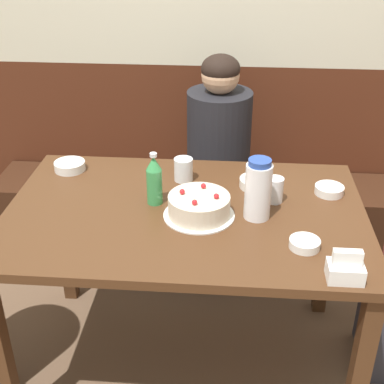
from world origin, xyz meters
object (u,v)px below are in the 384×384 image
Objects in this scene: soju_bottle at (154,180)px; bowl_side_dish at (70,166)px; napkin_holder at (346,269)px; bowl_rice_small at (329,190)px; bowl_sauce_shallow at (256,183)px; birthday_cake at (199,206)px; bench_seat at (199,218)px; glass_water_tall at (183,169)px; water_pitcher at (258,190)px; bowl_soup_white at (305,244)px; glass_tumbler_short at (275,190)px; person_grey_tee at (218,178)px.

soju_bottle is 1.58× the size of bowl_side_dish.
napkin_holder is at bearing -32.67° from bowl_side_dish.
bowl_rice_small is (0.03, 0.55, -0.02)m from napkin_holder.
napkin_holder is 0.64m from bowl_sauce_shallow.
soju_bottle is (-0.17, 0.08, 0.06)m from birthday_cake.
birthday_cake is at bearing -86.39° from bench_seat.
soju_bottle reaches higher than birthday_cake.
glass_water_tall is at bearing 106.51° from birthday_cake.
napkin_holder is (0.26, -0.35, -0.07)m from water_pitcher.
water_pitcher is 0.37m from bowl_rice_small.
glass_tumbler_short is at bearing 105.44° from bowl_soup_white.
napkin_holder is (0.52, -1.21, 0.58)m from bench_seat.
birthday_cake is 0.22× the size of person_grey_tee.
person_grey_tee reaches higher than bench_seat.
person_grey_tee is (-0.23, 0.61, -0.27)m from glass_tumbler_short.
bowl_side_dish reaches higher than bowl_soup_white.
bowl_sauce_shallow is at bearing -7.12° from glass_water_tall.
bench_seat is 21.44× the size of bowl_soup_white.
bowl_soup_white is at bearing -109.35° from bowl_rice_small.
bowl_soup_white is (0.16, -0.19, -0.10)m from water_pitcher.
bowl_rice_small is (0.29, 0.20, -0.10)m from water_pitcher.
glass_tumbler_short reaches higher than bowl_side_dish.
water_pitcher reaches higher than bowl_side_dish.
bowl_rice_small is at bearing -49.78° from bench_seat.
bowl_rice_small is 0.73m from person_grey_tee.
napkin_holder is 0.09× the size of person_grey_tee.
water_pitcher reaches higher than bowl_soup_white.
bowl_side_dish is (-0.52, -0.53, 0.56)m from bench_seat.
bowl_side_dish is 0.78m from person_grey_tee.
glass_water_tall is at bearing 131.74° from napkin_holder.
birthday_cake is at bearing -131.25° from bowl_sauce_shallow.
bowl_rice_small is at bearing 22.90° from birthday_cake.
napkin_holder is 0.83m from glass_water_tall.
glass_water_tall is (-0.29, 0.27, -0.06)m from water_pitcher.
napkin_holder is at bearing -57.35° from bowl_soup_white.
water_pitcher reaches higher than bowl_sauce_shallow.
person_grey_tee reaches higher than bowl_soup_white.
bowl_rice_small reaches higher than bench_seat.
bench_seat is at bearing 87.16° from glass_water_tall.
bowl_rice_small is (0.14, 0.39, 0.00)m from bowl_soup_white.
bowl_sauce_shallow is (-0.29, 0.03, 0.00)m from bowl_rice_small.
bench_seat is 23.26× the size of glass_water_tall.
bowl_rice_small is at bearing 10.66° from soju_bottle.
bowl_rice_small is at bearing -6.94° from glass_water_tall.
bowl_sauce_shallow reaches higher than bowl_soup_white.
napkin_holder is 1.15× the size of glass_water_tall.
bowl_soup_white is (0.37, -0.17, -0.03)m from birthday_cake.
glass_tumbler_short is 0.08× the size of person_grey_tee.
birthday_cake is 2.65× the size of glass_tumbler_short.
glass_water_tall reaches higher than bowl_sauce_shallow.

